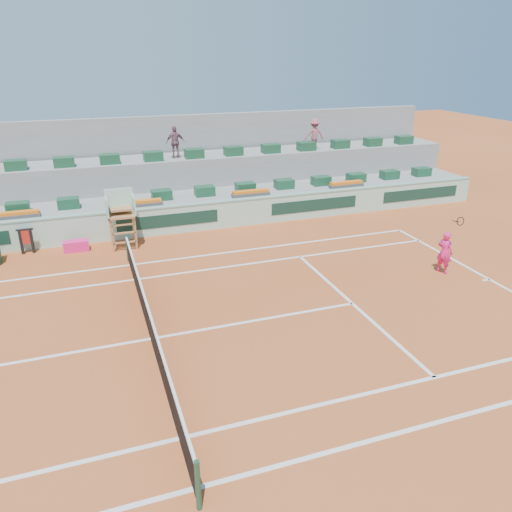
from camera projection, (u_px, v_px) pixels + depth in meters
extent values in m
plane|color=#A4481F|center=(151.00, 339.00, 14.02)|extent=(90.00, 90.00, 0.00)
cube|color=gray|center=(117.00, 211.00, 23.12)|extent=(36.00, 4.00, 1.20)
cube|color=gray|center=(112.00, 188.00, 24.24)|extent=(36.00, 2.40, 2.60)
cube|color=gray|center=(108.00, 163.00, 25.29)|extent=(36.00, 0.40, 4.40)
cube|color=#FD217D|center=(76.00, 246.00, 20.05)|extent=(0.98, 0.43, 0.43)
imported|color=#7D535E|center=(175.00, 142.00, 24.10)|extent=(0.91, 0.38, 1.54)
imported|color=#A1505C|center=(314.00, 134.00, 26.15)|extent=(1.10, 0.73, 1.60)
cube|color=silver|center=(490.00, 279.00, 17.62)|extent=(0.12, 10.97, 0.01)
cube|color=silver|center=(194.00, 489.00, 9.23)|extent=(23.77, 0.12, 0.01)
cube|color=silver|center=(130.00, 265.00, 18.80)|extent=(23.77, 0.12, 0.01)
cube|color=silver|center=(179.00, 439.00, 10.43)|extent=(23.77, 0.12, 0.01)
cube|color=silver|center=(134.00, 280.00, 17.61)|extent=(23.77, 0.12, 0.01)
cube|color=silver|center=(352.00, 303.00, 15.96)|extent=(0.12, 8.23, 0.01)
cube|color=silver|center=(151.00, 339.00, 14.02)|extent=(12.80, 0.12, 0.01)
cube|color=silver|center=(486.00, 280.00, 17.58)|extent=(0.30, 0.12, 0.01)
cube|color=black|center=(150.00, 325.00, 13.84)|extent=(0.03, 11.87, 0.92)
cube|color=white|center=(148.00, 309.00, 13.65)|extent=(0.06, 11.87, 0.07)
cylinder|color=#1E462E|center=(198.00, 486.00, 8.63)|extent=(0.10, 0.10, 1.10)
cylinder|color=#1E462E|center=(127.00, 247.00, 18.98)|extent=(0.10, 0.10, 1.10)
cube|color=#A9D5BD|center=(121.00, 225.00, 21.20)|extent=(36.00, 0.30, 1.20)
cube|color=#7BA593|center=(119.00, 211.00, 20.96)|extent=(36.00, 0.34, 0.06)
cube|color=#133428|center=(168.00, 221.00, 21.65)|extent=(4.40, 0.02, 0.56)
cube|color=#133428|center=(315.00, 205.00, 23.77)|extent=(4.40, 0.02, 0.56)
cube|color=#133428|center=(421.00, 194.00, 25.59)|extent=(4.40, 0.02, 0.56)
cube|color=#9B673A|center=(113.00, 236.00, 19.77)|extent=(0.08, 0.08, 1.35)
cube|color=#9B673A|center=(136.00, 234.00, 20.04)|extent=(0.08, 0.08, 1.35)
cube|color=#9B673A|center=(111.00, 231.00, 20.38)|extent=(0.08, 0.08, 1.35)
cube|color=#9B673A|center=(134.00, 228.00, 20.65)|extent=(0.08, 0.08, 1.35)
cube|color=#9B673A|center=(121.00, 215.00, 19.94)|extent=(1.10, 0.90, 0.08)
cube|color=#A9D5BD|center=(119.00, 200.00, 20.07)|extent=(1.10, 0.08, 1.00)
cube|color=#A9D5BD|center=(107.00, 208.00, 19.64)|extent=(0.06, 0.90, 0.80)
cube|color=#A9D5BD|center=(134.00, 205.00, 19.96)|extent=(0.06, 0.90, 0.80)
cube|color=#9B673A|center=(121.00, 209.00, 19.93)|extent=(0.80, 0.60, 0.08)
cube|color=#9B673A|center=(125.00, 242.00, 20.03)|extent=(0.90, 0.08, 0.06)
cube|color=#9B673A|center=(124.00, 233.00, 19.88)|extent=(0.90, 0.08, 0.06)
cube|color=#9B673A|center=(123.00, 225.00, 19.74)|extent=(0.90, 0.08, 0.06)
cube|color=#18482D|center=(18.00, 208.00, 20.81)|extent=(0.90, 0.60, 0.44)
cube|color=#18482D|center=(68.00, 203.00, 21.41)|extent=(0.90, 0.60, 0.44)
cube|color=#18482D|center=(116.00, 199.00, 22.02)|extent=(0.90, 0.60, 0.44)
cube|color=#18482D|center=(162.00, 195.00, 22.63)|extent=(0.90, 0.60, 0.44)
cube|color=#18482D|center=(205.00, 191.00, 23.23)|extent=(0.90, 0.60, 0.44)
cube|color=#18482D|center=(245.00, 187.00, 23.84)|extent=(0.90, 0.60, 0.44)
cube|color=#18482D|center=(284.00, 184.00, 24.45)|extent=(0.90, 0.60, 0.44)
cube|color=#18482D|center=(321.00, 181.00, 25.05)|extent=(0.90, 0.60, 0.44)
cube|color=#18482D|center=(356.00, 178.00, 25.66)|extent=(0.90, 0.60, 0.44)
cube|color=#18482D|center=(390.00, 175.00, 26.27)|extent=(0.90, 0.60, 0.44)
cube|color=#18482D|center=(421.00, 172.00, 26.87)|extent=(0.90, 0.60, 0.44)
cube|color=#18482D|center=(16.00, 165.00, 21.92)|extent=(0.90, 0.60, 0.44)
cube|color=#18482D|center=(64.00, 162.00, 22.53)|extent=(0.90, 0.60, 0.44)
cube|color=#18482D|center=(110.00, 159.00, 23.14)|extent=(0.90, 0.60, 0.44)
cube|color=#18482D|center=(153.00, 156.00, 23.74)|extent=(0.90, 0.60, 0.44)
cube|color=#18482D|center=(194.00, 153.00, 24.35)|extent=(0.90, 0.60, 0.44)
cube|color=#18482D|center=(233.00, 151.00, 24.96)|extent=(0.90, 0.60, 0.44)
cube|color=#18482D|center=(271.00, 148.00, 25.56)|extent=(0.90, 0.60, 0.44)
cube|color=#18482D|center=(306.00, 146.00, 26.17)|extent=(0.90, 0.60, 0.44)
cube|color=#18482D|center=(340.00, 144.00, 26.78)|extent=(0.90, 0.60, 0.44)
cube|color=#18482D|center=(373.00, 142.00, 27.39)|extent=(0.90, 0.60, 0.44)
cube|color=#18482D|center=(404.00, 140.00, 27.99)|extent=(0.90, 0.60, 0.44)
cube|color=#4B4B4B|center=(17.00, 216.00, 20.16)|extent=(1.80, 0.36, 0.16)
cube|color=orange|center=(16.00, 213.00, 20.11)|extent=(1.70, 0.32, 0.12)
cube|color=#4B4B4B|center=(142.00, 205.00, 21.68)|extent=(1.80, 0.36, 0.16)
cube|color=orange|center=(142.00, 202.00, 21.62)|extent=(1.70, 0.32, 0.12)
cube|color=#4B4B4B|center=(251.00, 194.00, 23.20)|extent=(1.80, 0.36, 0.16)
cube|color=orange|center=(251.00, 191.00, 23.14)|extent=(1.70, 0.32, 0.12)
cube|color=#4B4B4B|center=(346.00, 185.00, 24.71)|extent=(1.80, 0.36, 0.16)
cube|color=orange|center=(346.00, 183.00, 24.66)|extent=(1.70, 0.32, 0.12)
cube|color=black|center=(21.00, 242.00, 19.65)|extent=(0.11, 0.11, 1.00)
cube|color=black|center=(32.00, 241.00, 19.77)|extent=(0.11, 0.11, 1.00)
cube|color=black|center=(24.00, 230.00, 19.52)|extent=(0.63, 0.08, 0.06)
cube|color=red|center=(26.00, 237.00, 19.61)|extent=(0.46, 0.04, 0.56)
imported|color=#FD217D|center=(445.00, 252.00, 17.93)|extent=(0.57, 0.67, 1.56)
cylinder|color=black|center=(456.00, 221.00, 17.18)|extent=(0.03, 0.35, 0.09)
torus|color=black|center=(460.00, 221.00, 16.96)|extent=(0.31, 0.08, 0.31)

